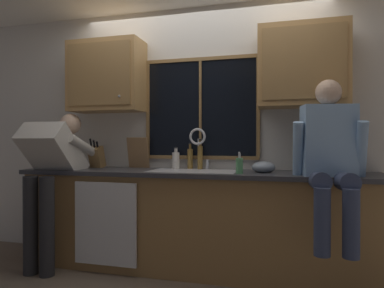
{
  "coord_description": "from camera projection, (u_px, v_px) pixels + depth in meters",
  "views": [
    {
      "loc": [
        0.8,
        -3.36,
        1.19
      ],
      "look_at": [
        -0.01,
        -0.3,
        1.17
      ],
      "focal_mm": 32.09,
      "sensor_mm": 36.0,
      "label": 1
    }
  ],
  "objects": [
    {
      "name": "back_wall",
      "position": [
        202.0,
        133.0,
        3.51
      ],
      "size": [
        5.62,
        0.12,
        2.55
      ],
      "primitive_type": "cube",
      "color": "silver",
      "rests_on": "floor"
    },
    {
      "name": "window_glass",
      "position": [
        201.0,
        108.0,
        3.44
      ],
      "size": [
        1.1,
        0.02,
        0.95
      ],
      "primitive_type": "cube",
      "color": "black"
    },
    {
      "name": "window_frame_top",
      "position": [
        201.0,
        59.0,
        3.43
      ],
      "size": [
        1.17,
        0.02,
        0.04
      ],
      "primitive_type": "cube",
      "color": "olive"
    },
    {
      "name": "window_frame_bottom",
      "position": [
        201.0,
        157.0,
        3.44
      ],
      "size": [
        1.17,
        0.02,
        0.04
      ],
      "primitive_type": "cube",
      "color": "olive"
    },
    {
      "name": "window_frame_left",
      "position": [
        148.0,
        110.0,
        3.58
      ],
      "size": [
        0.03,
        0.02,
        0.95
      ],
      "primitive_type": "cube",
      "color": "olive"
    },
    {
      "name": "window_frame_right",
      "position": [
        258.0,
        107.0,
        3.29
      ],
      "size": [
        0.03,
        0.02,
        0.95
      ],
      "primitive_type": "cube",
      "color": "olive"
    },
    {
      "name": "window_mullion_center",
      "position": [
        201.0,
        108.0,
        3.43
      ],
      "size": [
        0.02,
        0.02,
        0.95
      ],
      "primitive_type": "cube",
      "color": "olive"
    },
    {
      "name": "lower_cabinet_run",
      "position": [
        194.0,
        222.0,
        3.18
      ],
      "size": [
        3.22,
        0.58,
        0.88
      ],
      "primitive_type": "cube",
      "color": "#A07744",
      "rests_on": "floor"
    },
    {
      "name": "countertop",
      "position": [
        193.0,
        173.0,
        3.16
      ],
      "size": [
        3.28,
        0.62,
        0.04
      ],
      "primitive_type": "cube",
      "color": "#38383D",
      "rests_on": "lower_cabinet_run"
    },
    {
      "name": "dishwasher_front",
      "position": [
        105.0,
        224.0,
        3.06
      ],
      "size": [
        0.6,
        0.02,
        0.74
      ],
      "primitive_type": "cube",
      "color": "white"
    },
    {
      "name": "upper_cabinet_left",
      "position": [
        107.0,
        77.0,
        3.53
      ],
      "size": [
        0.76,
        0.36,
        0.72
      ],
      "color": "#B2844C"
    },
    {
      "name": "upper_cabinet_right",
      "position": [
        302.0,
        66.0,
        3.04
      ],
      "size": [
        0.76,
        0.36,
        0.72
      ],
      "color": "#B2844C"
    },
    {
      "name": "sink",
      "position": [
        194.0,
        182.0,
        3.17
      ],
      "size": [
        0.8,
        0.46,
        0.21
      ],
      "color": "#B7B7BC",
      "rests_on": "lower_cabinet_run"
    },
    {
      "name": "faucet",
      "position": [
        199.0,
        143.0,
        3.34
      ],
      "size": [
        0.18,
        0.09,
        0.4
      ],
      "color": "silver",
      "rests_on": "countertop"
    },
    {
      "name": "person_standing",
      "position": [
        52.0,
        169.0,
        3.23
      ],
      "size": [
        0.53,
        0.72,
        1.48
      ],
      "color": "#262628",
      "rests_on": "floor"
    },
    {
      "name": "person_sitting_on_counter",
      "position": [
        330.0,
        153.0,
        2.61
      ],
      "size": [
        0.54,
        0.63,
        1.26
      ],
      "color": "#384260",
      "rests_on": "countertop"
    },
    {
      "name": "knife_block",
      "position": [
        97.0,
        157.0,
        3.56
      ],
      "size": [
        0.12,
        0.18,
        0.32
      ],
      "color": "olive",
      "rests_on": "countertop"
    },
    {
      "name": "cutting_board",
      "position": [
        138.0,
        153.0,
        3.54
      ],
      "size": [
        0.22,
        0.09,
        0.32
      ],
      "primitive_type": "cube",
      "rotation": [
        0.21,
        0.0,
        0.0
      ],
      "color": "#997047",
      "rests_on": "countertop"
    },
    {
      "name": "mixing_bowl",
      "position": [
        263.0,
        167.0,
        3.01
      ],
      "size": [
        0.21,
        0.21,
        0.1
      ],
      "primitive_type": "ellipsoid",
      "color": "#8C99A8",
      "rests_on": "countertop"
    },
    {
      "name": "soap_dispenser",
      "position": [
        239.0,
        165.0,
        2.9
      ],
      "size": [
        0.06,
        0.07,
        0.19
      ],
      "color": "#59A566",
      "rests_on": "countertop"
    },
    {
      "name": "bottle_green_glass",
      "position": [
        200.0,
        157.0,
        3.36
      ],
      "size": [
        0.05,
        0.05,
        0.3
      ],
      "color": "olive",
      "rests_on": "countertop"
    },
    {
      "name": "bottle_tall_clear",
      "position": [
        176.0,
        160.0,
        3.39
      ],
      "size": [
        0.07,
        0.07,
        0.22
      ],
      "color": "silver",
      "rests_on": "countertop"
    },
    {
      "name": "bottle_amber_small",
      "position": [
        190.0,
        158.0,
        3.41
      ],
      "size": [
        0.05,
        0.05,
        0.26
      ],
      "color": "olive",
      "rests_on": "countertop"
    }
  ]
}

